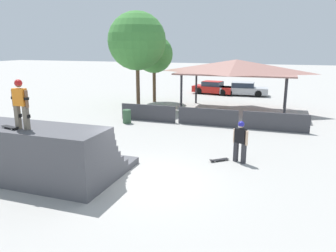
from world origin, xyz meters
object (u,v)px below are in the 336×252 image
object	(u,v)px
skater_on_deck	(20,101)
bystander_walking	(241,138)
skateboard_on_deck	(10,127)
parked_car_red	(213,88)
skateboard_on_ground	(219,160)
parked_car_silver	(244,89)
trash_bin	(127,116)
tree_far_back	(154,54)
tree_beside_pavilion	(137,41)

from	to	relation	value
skater_on_deck	bystander_walking	size ratio (longest dim) A/B	0.94
skateboard_on_deck	parked_car_red	world-z (taller)	skateboard_on_deck
skateboard_on_deck	bystander_walking	xyz separation A→B (m)	(7.09, 4.85, -1.04)
skateboard_on_deck	skateboard_on_ground	world-z (taller)	skateboard_on_deck
skater_on_deck	skateboard_on_deck	bearing A→B (deg)	-168.03
skater_on_deck	skateboard_on_ground	size ratio (longest dim) A/B	2.17
skater_on_deck	parked_car_silver	world-z (taller)	skater_on_deck
skateboard_on_ground	trash_bin	distance (m)	8.44
skateboard_on_deck	parked_car_red	bearing A→B (deg)	99.79
bystander_walking	trash_bin	xyz separation A→B (m)	(-7.59, 4.89, -0.61)
skateboard_on_deck	parked_car_red	xyz separation A→B (m)	(2.02, 24.14, -1.47)
skateboard_on_ground	bystander_walking	bearing A→B (deg)	149.40
skateboard_on_deck	bystander_walking	world-z (taller)	skateboard_on_deck
bystander_walking	tree_far_back	bearing A→B (deg)	-30.12
skateboard_on_deck	tree_far_back	world-z (taller)	tree_far_back
skateboard_on_ground	parked_car_silver	world-z (taller)	parked_car_silver
skater_on_deck	skateboard_on_deck	distance (m)	1.01
skateboard_on_ground	trash_bin	bearing A→B (deg)	-77.81
trash_bin	parked_car_silver	bearing A→B (deg)	68.91
tree_beside_pavilion	parked_car_red	size ratio (longest dim) A/B	1.69
tree_beside_pavilion	trash_bin	xyz separation A→B (m)	(1.34, -4.72, -4.63)
parked_car_silver	skateboard_on_ground	bearing A→B (deg)	-89.23
trash_bin	parked_car_silver	xyz separation A→B (m)	(5.54, 14.36, 0.18)
skateboard_on_ground	parked_car_red	bearing A→B (deg)	-118.79
skateboard_on_ground	parked_car_silver	bearing A→B (deg)	-127.49
skateboard_on_ground	tree_beside_pavilion	bearing A→B (deg)	-91.42
bystander_walking	tree_far_back	size ratio (longest dim) A/B	0.31
skater_on_deck	tree_far_back	distance (m)	17.88
tree_far_back	parked_car_silver	distance (m)	9.93
skateboard_on_ground	tree_far_back	size ratio (longest dim) A/B	0.14
parked_car_red	tree_far_back	bearing A→B (deg)	-111.83
bystander_walking	trash_bin	bearing A→B (deg)	-7.45
tree_far_back	parked_car_red	size ratio (longest dim) A/B	1.32
tree_beside_pavilion	trash_bin	world-z (taller)	tree_beside_pavilion
skater_on_deck	parked_car_red	distance (m)	24.21
tree_far_back	skateboard_on_deck	bearing A→B (deg)	-84.14
trash_bin	parked_car_red	distance (m)	14.62
bystander_walking	tree_far_back	distance (m)	16.00
skateboard_on_deck	tree_beside_pavilion	bearing A→B (deg)	111.82
trash_bin	bystander_walking	bearing A→B (deg)	-32.77
skater_on_deck	trash_bin	xyz separation A→B (m)	(-0.96, 9.64, -2.55)
parked_car_red	skateboard_on_deck	bearing A→B (deg)	-85.41
skateboard_on_deck	tree_beside_pavilion	distance (m)	14.88
bystander_walking	tree_beside_pavilion	size ratio (longest dim) A/B	0.24
skater_on_deck	skateboard_on_ground	world-z (taller)	skater_on_deck
trash_bin	parked_car_red	size ratio (longest dim) A/B	0.20
tree_far_back	parked_car_silver	size ratio (longest dim) A/B	1.23
skateboard_on_deck	trash_bin	world-z (taller)	skateboard_on_deck
skateboard_on_deck	bystander_walking	size ratio (longest dim) A/B	0.44
bystander_walking	tree_beside_pavilion	world-z (taller)	tree_beside_pavilion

